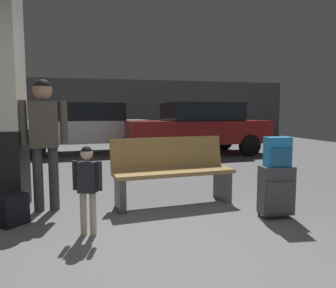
% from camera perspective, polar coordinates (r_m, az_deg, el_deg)
% --- Properties ---
extents(ground_plane, '(18.00, 18.00, 0.10)m').
position_cam_1_polar(ground_plane, '(6.45, -7.21, -5.66)').
color(ground_plane, slate).
extents(garage_back_wall, '(18.00, 0.12, 2.80)m').
position_cam_1_polar(garage_back_wall, '(15.17, -10.61, 6.33)').
color(garage_back_wall, '#565658').
rests_on(garage_back_wall, ground_plane).
extents(bench, '(1.65, 0.69, 0.89)m').
position_cam_1_polar(bench, '(4.19, 0.77, -4.96)').
color(bench, '#9E7A42').
rests_on(bench, ground_plane).
extents(suitcase, '(0.39, 0.25, 0.60)m').
position_cam_1_polar(suitcase, '(3.87, 19.24, -8.04)').
color(suitcase, '#4C4C51').
rests_on(suitcase, ground_plane).
extents(backpack_bright, '(0.29, 0.21, 0.34)m').
position_cam_1_polar(backpack_bright, '(3.79, 19.46, -1.41)').
color(backpack_bright, '#268CD8').
rests_on(backpack_bright, suitcase).
extents(child, '(0.29, 0.22, 0.90)m').
position_cam_1_polar(child, '(3.20, -14.57, -6.52)').
color(child, beige).
rests_on(child, ground_plane).
extents(adult, '(0.55, 0.23, 1.62)m').
position_cam_1_polar(adult, '(4.11, -21.74, 2.29)').
color(adult, '#38383D').
rests_on(adult, ground_plane).
extents(backpack_dark_floor, '(0.31, 0.32, 0.34)m').
position_cam_1_polar(backpack_dark_floor, '(3.84, -26.46, -10.80)').
color(backpack_dark_floor, black).
rests_on(backpack_dark_floor, ground_plane).
extents(parked_car_near, '(4.22, 2.04, 1.51)m').
position_cam_1_polar(parked_car_near, '(9.19, 5.47, 3.13)').
color(parked_car_near, maroon).
rests_on(parked_car_near, ground_plane).
extents(parked_car_far, '(4.28, 2.19, 1.51)m').
position_cam_1_polar(parked_car_far, '(9.76, -15.26, 3.11)').
color(parked_car_far, silver).
rests_on(parked_car_far, ground_plane).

